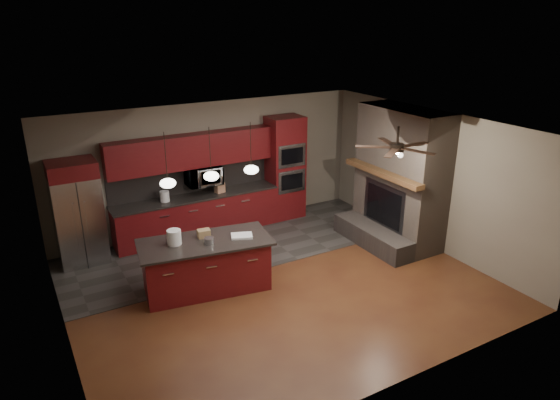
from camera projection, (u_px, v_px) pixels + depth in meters
ground at (278, 283)px, 8.91m from camera, size 7.00×7.00×0.00m
ceiling at (278, 129)px, 7.93m from camera, size 7.00×6.00×0.02m
back_wall at (211, 166)px, 10.86m from camera, size 7.00×0.02×2.80m
right_wall at (429, 179)px, 10.04m from camera, size 0.02×6.00×2.80m
left_wall at (55, 258)px, 6.80m from camera, size 0.02×6.00×2.80m
slate_tile_patch at (236, 245)px, 10.37m from camera, size 7.00×2.40×0.01m
fireplace_column at (398, 182)px, 10.19m from camera, size 1.30×2.10×2.80m
back_cabinetry at (196, 195)px, 10.61m from camera, size 3.59×0.64×2.20m
oven_tower at (285, 168)px, 11.47m from camera, size 0.80×0.63×2.38m
microwave at (203, 176)px, 10.56m from camera, size 0.73×0.41×0.50m
refrigerator at (78, 213)px, 9.36m from camera, size 0.86×0.75×2.02m
kitchen_island at (206, 265)px, 8.58m from camera, size 2.36×1.35×0.92m
white_bucket at (174, 237)px, 8.26m from camera, size 0.24×0.24×0.25m
paint_can at (209, 241)px, 8.30m from camera, size 0.17×0.17×0.11m
paint_tray at (242, 236)px, 8.57m from camera, size 0.43×0.37×0.04m
cardboard_box at (204, 233)px, 8.55m from camera, size 0.23×0.18×0.14m
counter_bucket at (165, 196)px, 10.22m from camera, size 0.21×0.21×0.22m
counter_box at (220, 188)px, 10.73m from camera, size 0.22×0.18×0.21m
pendant_left at (168, 183)px, 8.02m from camera, size 0.26×0.26×0.92m
pendant_center at (211, 176)px, 8.37m from camera, size 0.26×0.26×0.92m
pendant_right at (251, 169)px, 8.72m from camera, size 0.26×0.26×0.92m
ceiling_fan at (397, 147)px, 8.23m from camera, size 1.27×1.33×0.41m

